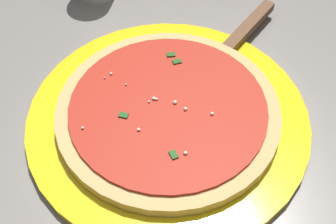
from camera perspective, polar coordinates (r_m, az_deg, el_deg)
restaurant_table at (r=0.76m, az=-2.43°, el=-6.06°), size 0.87×0.84×0.77m
serving_plate at (r=0.60m, az=0.00°, el=-0.83°), size 0.37×0.37×0.01m
pizza at (r=0.59m, az=-0.00°, el=0.11°), size 0.29×0.29×0.02m
pizza_server at (r=0.69m, az=8.51°, el=8.81°), size 0.22×0.14×0.01m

